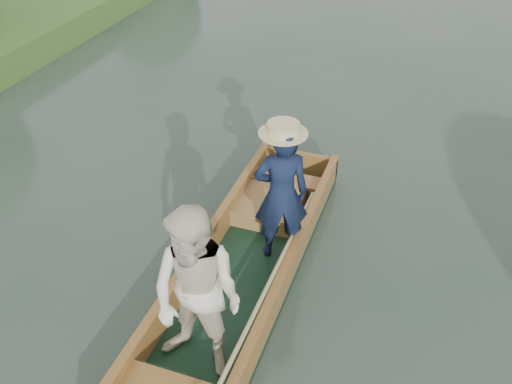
% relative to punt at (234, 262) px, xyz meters
% --- Properties ---
extents(ground, '(120.00, 120.00, 0.00)m').
position_rel_punt_xyz_m(ground, '(-0.07, 0.25, -0.66)').
color(ground, '#283D30').
rests_on(ground, ground).
extents(punt, '(1.19, 5.18, 1.89)m').
position_rel_punt_xyz_m(punt, '(0.00, 0.00, 0.00)').
color(punt, black).
rests_on(punt, ground).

